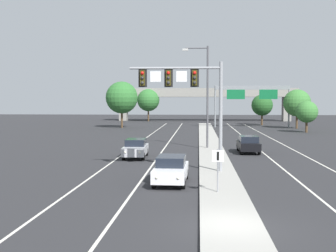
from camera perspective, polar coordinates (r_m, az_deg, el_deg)
The scene contains 19 objects.
ground_plane at distance 17.04m, azimuth 8.36°, elevation -13.09°, with size 260.00×260.00×0.00m, color #28282B.
median_island at distance 34.64m, azimuth 6.12°, elevation -4.51°, with size 2.40×110.00×0.15m, color #9E9B93.
lane_stripe_oncoming_center at distance 41.72m, azimuth -0.71°, elevation -3.25°, with size 0.14×100.00×0.01m, color silver.
lane_stripe_receding_center at distance 42.00m, azimuth 12.20°, elevation -3.28°, with size 0.14×100.00×0.01m, color silver.
edge_stripe_left at distance 42.12m, azimuth -5.20°, elevation -3.20°, with size 0.14×100.00×0.01m, color silver.
edge_stripe_right at distance 42.59m, azimuth 16.60°, elevation -3.25°, with size 0.14×100.00×0.01m, color silver.
overhead_signal_mast at distance 28.61m, azimuth 2.71°, elevation 4.65°, with size 6.14×0.44×7.20m.
median_sign_post at distance 22.28m, azimuth 6.57°, elevation -4.99°, with size 0.60×0.10×2.20m.
street_lamp_median at distance 42.90m, azimuth 4.93°, elevation 4.67°, with size 2.58×0.28×10.00m.
car_oncoming_white at distance 25.32m, azimuth 0.41°, elevation -5.71°, with size 1.92×4.51×1.58m.
car_oncoming_silver at distance 36.56m, azimuth -4.28°, elevation -2.91°, with size 1.92×4.51×1.58m.
car_receding_black at distance 40.58m, azimuth 10.52°, elevation -2.33°, with size 1.84×4.48×1.58m.
highway_sign_gantry at distance 78.60m, azimuth 10.99°, elevation 4.30°, with size 13.28×0.42×7.50m.
overpass_bridge at distance 102.54m, azimuth 4.76°, elevation 3.90°, with size 42.40×6.40×7.65m.
tree_far_left_c at distance 76.73m, azimuth -6.10°, elevation 3.74°, with size 5.64×5.64×8.16m.
tree_far_right_c at distance 77.47m, azimuth 16.61°, elevation 2.92°, with size 4.64×4.64×6.72m.
tree_far_left_a at distance 100.71m, azimuth -2.61°, elevation 3.42°, with size 5.19×5.19×7.51m.
tree_far_right_b at distance 68.28m, azimuth 17.78°, elevation 1.78°, with size 3.30×3.30×4.78m.
tree_far_right_a at distance 86.47m, azimuth 12.27°, elevation 2.70°, with size 4.14×4.14×5.99m.
Camera 1 is at (-1.27, -16.29, 4.82)m, focal length 46.35 mm.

